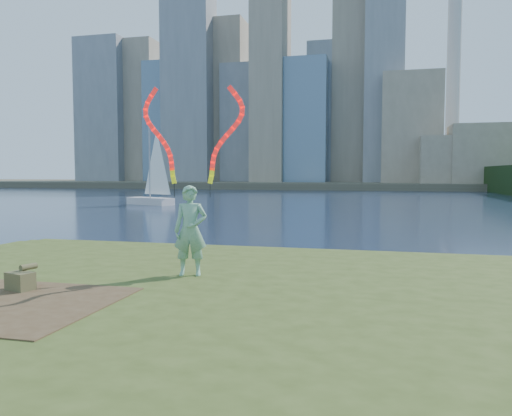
# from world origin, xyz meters

# --- Properties ---
(ground) EXTENTS (320.00, 320.00, 0.00)m
(ground) POSITION_xyz_m (0.00, 0.00, 0.00)
(ground) COLOR #18243C
(ground) RESTS_ON ground
(grassy_knoll) EXTENTS (20.00, 18.00, 0.80)m
(grassy_knoll) POSITION_xyz_m (0.00, -2.30, 0.34)
(grassy_knoll) COLOR #3A4A1A
(grassy_knoll) RESTS_ON ground
(dirt_patch) EXTENTS (3.20, 3.00, 0.02)m
(dirt_patch) POSITION_xyz_m (-2.20, -3.20, 0.81)
(dirt_patch) COLOR #47331E
(dirt_patch) RESTS_ON grassy_knoll
(far_shore) EXTENTS (320.00, 40.00, 1.20)m
(far_shore) POSITION_xyz_m (0.00, 95.00, 0.60)
(far_shore) COLOR #514B3B
(far_shore) RESTS_ON ground
(city_skyline) EXTENTS (100.00, 24.00, 70.00)m
(city_skyline) POSITION_xyz_m (-13.00, 88.00, 36.20)
(city_skyline) COLOR slate
(city_skyline) RESTS_ON far_shore
(woman_with_ribbons) EXTENTS (2.10, 0.68, 4.24)m
(woman_with_ribbons) POSITION_xyz_m (-0.22, -0.29, 2.19)
(woman_with_ribbons) COLOR #1C6F47
(woman_with_ribbons) RESTS_ON grassy_knoll
(canvas_bag) EXTENTS (0.55, 0.62, 0.46)m
(canvas_bag) POSITION_xyz_m (-2.71, -2.36, 0.99)
(canvas_bag) COLOR #48502D
(canvas_bag) RESTS_ON grassy_knoll
(sailboat) EXTENTS (5.22, 3.50, 8.05)m
(sailboat) POSITION_xyz_m (-16.96, 32.56, 1.38)
(sailboat) COLOR silver
(sailboat) RESTS_ON ground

